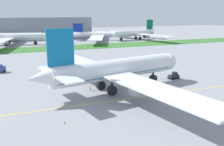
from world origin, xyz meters
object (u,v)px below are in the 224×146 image
object	(u,v)px
traffic_cone_port_wing	(64,122)
parked_airliner_far_right	(136,33)
ground_crew_wingwalker_port	(90,87)
service_truck_fuel_bowser	(52,72)
traffic_cone_near_nose	(193,94)
airliner_foreground	(113,70)
pushback_tug	(174,76)
service_truck_catering_van	(65,59)
parked_airliner_far_centre	(100,35)
parked_airliner_far_left	(10,37)

from	to	relation	value
traffic_cone_port_wing	parked_airliner_far_right	bearing A→B (deg)	58.00
ground_crew_wingwalker_port	service_truck_fuel_bowser	size ratio (longest dim) A/B	0.26
traffic_cone_near_nose	parked_airliner_far_right	distance (m)	143.00
traffic_cone_port_wing	airliner_foreground	bearing A→B (deg)	43.59
pushback_tug	traffic_cone_near_nose	size ratio (longest dim) A/B	9.64
traffic_cone_near_nose	service_truck_catering_van	distance (m)	63.03
traffic_cone_port_wing	parked_airliner_far_centre	world-z (taller)	parked_airliner_far_centre
traffic_cone_port_wing	service_truck_catering_van	bearing A→B (deg)	78.41
pushback_tug	service_truck_fuel_bowser	xyz separation A→B (m)	(-37.78, 19.25, 0.45)
airliner_foreground	traffic_cone_near_nose	bearing A→B (deg)	-31.07
airliner_foreground	parked_airliner_far_right	bearing A→B (deg)	60.45
traffic_cone_near_nose	parked_airliner_far_left	bearing A→B (deg)	108.74
ground_crew_wingwalker_port	parked_airliner_far_right	size ratio (longest dim) A/B	0.02
traffic_cone_port_wing	traffic_cone_near_nose	bearing A→B (deg)	8.32
traffic_cone_port_wing	parked_airliner_far_centre	distance (m)	156.92
service_truck_catering_van	service_truck_fuel_bowser	bearing A→B (deg)	-112.02
pushback_tug	traffic_cone_port_wing	distance (m)	46.81
airliner_foreground	pushback_tug	size ratio (longest dim) A/B	13.34
airliner_foreground	parked_airliner_far_right	xyz separation A→B (m)	(69.36, 122.33, -0.77)
pushback_tug	service_truck_fuel_bowser	size ratio (longest dim) A/B	0.91
parked_airliner_far_left	ground_crew_wingwalker_port	bearing A→B (deg)	-80.31
pushback_tug	service_truck_catering_van	xyz separation A→B (m)	(-28.44, 42.35, 0.37)
parked_airliner_far_left	parked_airliner_far_right	world-z (taller)	parked_airliner_far_left
pushback_tug	service_truck_catering_van	bearing A→B (deg)	123.88
pushback_tug	parked_airliner_far_centre	distance (m)	125.40
traffic_cone_near_nose	traffic_cone_port_wing	world-z (taller)	same
airliner_foreground	service_truck_catering_van	bearing A→B (deg)	95.28
pushback_tug	parked_airliner_far_left	xyz separation A→B (m)	(-50.75, 117.85, 4.52)
service_truck_catering_van	parked_airliner_far_right	distance (m)	105.29
service_truck_fuel_bowser	ground_crew_wingwalker_port	bearing A→B (deg)	-70.66
airliner_foreground	ground_crew_wingwalker_port	world-z (taller)	airliner_foreground
pushback_tug	ground_crew_wingwalker_port	bearing A→B (deg)	-175.76
service_truck_catering_van	parked_airliner_far_right	xyz separation A→B (m)	(73.72, 75.06, 4.01)
traffic_cone_port_wing	parked_airliner_far_centre	xyz separation A→B (m)	(57.73, 145.86, 4.24)
pushback_tug	parked_airliner_far_right	world-z (taller)	parked_airliner_far_right
service_truck_fuel_bowser	parked_airliner_far_left	size ratio (longest dim) A/B	0.08
traffic_cone_port_wing	service_truck_catering_van	distance (m)	65.25
traffic_cone_port_wing	pushback_tug	bearing A→B (deg)	27.42
pushback_tug	traffic_cone_near_nose	xyz separation A→B (m)	(-5.26, -16.25, -0.75)
traffic_cone_port_wing	parked_airliner_far_right	size ratio (longest dim) A/B	0.01
parked_airliner_far_left	parked_airliner_far_centre	size ratio (longest dim) A/B	0.99
traffic_cone_near_nose	traffic_cone_port_wing	size ratio (longest dim) A/B	1.00
traffic_cone_near_nose	parked_airliner_far_right	bearing A→B (deg)	69.28
pushback_tug	parked_airliner_far_right	bearing A→B (deg)	68.91
airliner_foreground	service_truck_catering_van	size ratio (longest dim) A/B	13.27
airliner_foreground	traffic_cone_port_wing	world-z (taller)	airliner_foreground
pushback_tug	parked_airliner_far_left	distance (m)	128.39
ground_crew_wingwalker_port	service_truck_fuel_bowser	bearing A→B (deg)	109.34
airliner_foreground	parked_airliner_far_centre	distance (m)	135.36
ground_crew_wingwalker_port	traffic_cone_port_wing	world-z (taller)	ground_crew_wingwalker_port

